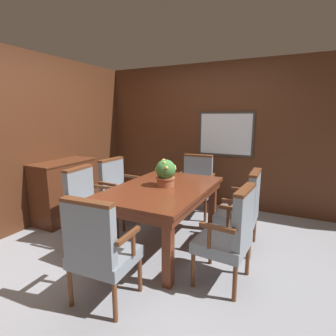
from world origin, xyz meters
TOP-DOWN VIEW (x-y plane):
  - ground_plane at (0.00, 0.00)m, footprint 14.00×14.00m
  - wall_back at (0.00, 1.91)m, footprint 7.20×0.08m
  - wall_left at (-1.87, 0.00)m, footprint 0.06×7.20m
  - dining_table at (0.11, 0.14)m, footprint 1.04×1.59m
  - chair_left_near at (-0.77, -0.20)m, footprint 0.50×0.58m
  - chair_left_far at (-0.81, 0.48)m, footprint 0.48×0.57m
  - chair_right_near at (1.02, -0.26)m, footprint 0.49×0.58m
  - chair_head_near at (0.12, -1.02)m, footprint 0.57×0.48m
  - chair_right_far at (1.00, 0.50)m, footprint 0.47×0.57m
  - chair_head_far at (0.10, 1.31)m, footprint 0.59×0.50m
  - potted_plant at (0.13, 0.18)m, footprint 0.25×0.24m
  - sideboard_cabinet at (-1.62, 0.22)m, footprint 0.46×0.96m

SIDE VIEW (x-z plane):
  - ground_plane at x=0.00m, z-range 0.00..0.00m
  - sideboard_cabinet at x=-1.62m, z-range 0.00..0.91m
  - chair_left_near at x=-0.77m, z-range 0.04..1.00m
  - chair_left_far at x=-0.81m, z-range 0.04..1.00m
  - chair_right_near at x=1.02m, z-range 0.04..1.00m
  - chair_head_near at x=0.12m, z-range 0.04..1.00m
  - chair_right_far at x=1.00m, z-range 0.04..1.00m
  - chair_head_far at x=0.10m, z-range 0.04..1.00m
  - dining_table at x=0.11m, z-range 0.28..1.02m
  - potted_plant at x=0.13m, z-range 0.75..1.07m
  - wall_left at x=-1.87m, z-range 0.00..2.45m
  - wall_back at x=0.00m, z-range 0.00..2.45m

